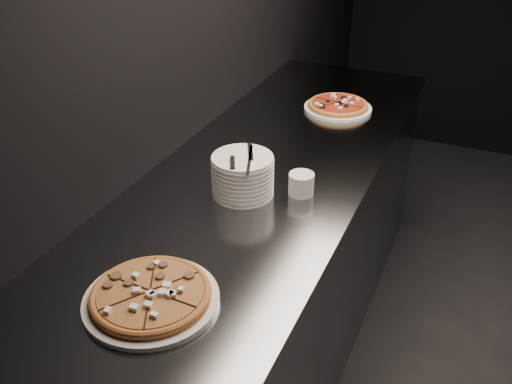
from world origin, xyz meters
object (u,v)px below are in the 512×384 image
at_px(pizza_tomato, 338,106).
at_px(ramekin, 301,183).
at_px(counter, 264,270).
at_px(cutlery, 243,158).
at_px(pizza_mushroom, 151,296).
at_px(plate_stack, 243,175).

xyz_separation_m(pizza_tomato, ramekin, (0.10, -0.75, 0.02)).
height_order(counter, cutlery, cutlery).
height_order(counter, ramekin, ramekin).
bearing_deg(ramekin, pizza_mushroom, -103.66).
bearing_deg(pizza_tomato, ramekin, -82.56).
relative_size(pizza_tomato, plate_stack, 1.51).
xyz_separation_m(plate_stack, cutlery, (0.01, -0.02, 0.07)).
relative_size(pizza_mushroom, pizza_tomato, 1.13).
bearing_deg(counter, plate_stack, -90.37).
bearing_deg(pizza_tomato, plate_stack, -95.51).
xyz_separation_m(counter, cutlery, (0.01, -0.20, 0.60)).
bearing_deg(cutlery, ramekin, 1.53).
distance_m(plate_stack, cutlery, 0.07).
xyz_separation_m(pizza_mushroom, pizza_tomato, (0.06, 1.40, -0.00)).
relative_size(pizza_mushroom, cutlery, 1.61).
relative_size(counter, ramekin, 29.12).
relative_size(pizza_mushroom, plate_stack, 1.70).
relative_size(plate_stack, cutlery, 0.95).
bearing_deg(cutlery, plate_stack, 90.94).
bearing_deg(counter, ramekin, -32.57).
bearing_deg(cutlery, pizza_tomato, 58.46).
xyz_separation_m(pizza_tomato, cutlery, (-0.07, -0.84, 0.12)).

